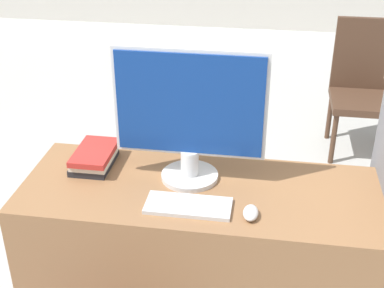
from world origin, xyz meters
name	(u,v)px	position (x,y,z in m)	size (l,w,h in m)	color
desk	(199,259)	(0.00, 0.28, 0.36)	(1.43, 0.56, 0.72)	#8C603D
carrel_divider	(384,228)	(0.74, 0.33, 0.58)	(0.07, 0.66, 1.14)	slate
monitor	(190,115)	(-0.05, 0.36, 1.01)	(0.60, 0.23, 0.55)	silver
keyboard	(188,206)	(-0.02, 0.14, 0.73)	(0.32, 0.14, 0.02)	silver
mouse	(251,213)	(0.21, 0.12, 0.74)	(0.06, 0.10, 0.04)	silver
book_stack	(95,157)	(-0.47, 0.39, 0.76)	(0.16, 0.25, 0.08)	#232328
far_chair	(364,83)	(0.90, 2.14, 0.50)	(0.44, 0.44, 0.93)	#4C3323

